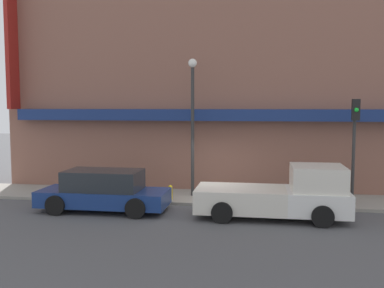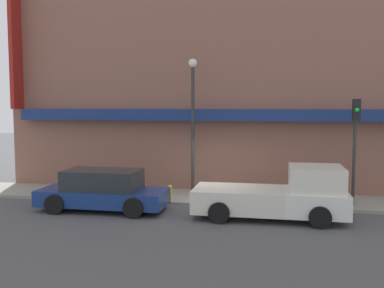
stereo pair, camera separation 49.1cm
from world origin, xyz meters
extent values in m
plane|color=#4C4C4F|center=(0.00, 0.00, 0.00)|extent=(80.00, 80.00, 0.00)
cube|color=gray|center=(0.00, 1.37, 0.06)|extent=(36.00, 2.74, 0.12)
cube|color=brown|center=(0.00, 4.24, 5.80)|extent=(19.80, 3.00, 11.60)
cube|color=navy|center=(0.00, 2.44, 3.48)|extent=(18.22, 0.60, 0.50)
cube|color=maroon|center=(-9.40, 2.34, 7.11)|extent=(0.20, 0.80, 6.75)
cube|color=white|center=(3.91, -1.25, 0.62)|extent=(2.07, 1.99, 0.78)
cube|color=silver|center=(3.91, -1.25, 1.43)|extent=(1.76, 1.83, 0.83)
cube|color=silver|center=(1.32, -1.25, 0.62)|extent=(3.11, 1.99, 0.78)
cylinder|color=black|center=(3.96, -0.26, 0.36)|extent=(0.71, 0.22, 0.71)
cylinder|color=black|center=(3.96, -2.25, 0.36)|extent=(0.71, 0.22, 0.71)
cylinder|color=black|center=(0.75, -0.26, 0.36)|extent=(0.71, 0.22, 0.71)
cylinder|color=black|center=(0.75, -2.25, 0.36)|extent=(0.71, 0.22, 0.71)
cube|color=navy|center=(-3.71, -1.25, 0.50)|extent=(4.74, 1.76, 0.57)
cube|color=#23282D|center=(-3.71, -1.25, 1.15)|extent=(2.75, 1.59, 0.73)
cylinder|color=black|center=(-2.24, -0.37, 0.36)|extent=(0.71, 0.22, 0.71)
cylinder|color=black|center=(-2.24, -2.13, 0.36)|extent=(0.71, 0.22, 0.71)
cylinder|color=black|center=(-5.18, -0.37, 0.36)|extent=(0.71, 0.22, 0.71)
cylinder|color=black|center=(-5.18, -2.13, 0.36)|extent=(0.71, 0.22, 0.71)
cylinder|color=yellow|center=(-1.58, 0.52, 0.34)|extent=(0.18, 0.18, 0.44)
sphere|color=yellow|center=(-1.58, 0.52, 0.62)|extent=(0.17, 0.17, 0.17)
cylinder|color=#2D2D2D|center=(-0.82, 1.42, 2.78)|extent=(0.14, 0.14, 5.32)
sphere|color=silver|center=(-0.82, 1.42, 5.62)|extent=(0.36, 0.36, 0.36)
cylinder|color=#2D2D2D|center=(5.46, 0.77, 2.12)|extent=(0.12, 0.12, 4.01)
cube|color=black|center=(5.46, 0.61, 3.73)|extent=(0.28, 0.20, 0.80)
sphere|color=green|center=(5.46, 0.49, 3.73)|extent=(0.16, 0.16, 0.16)
camera|label=1|loc=(1.95, -16.08, 3.85)|focal=40.00mm
camera|label=2|loc=(2.43, -15.99, 3.85)|focal=40.00mm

